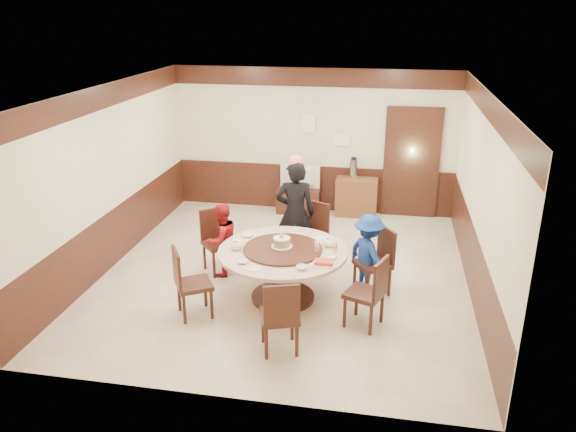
% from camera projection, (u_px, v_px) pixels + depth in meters
% --- Properties ---
extents(room, '(6.00, 6.04, 2.84)m').
position_uv_depth(room, '(286.00, 207.00, 8.32)').
color(room, beige).
rests_on(room, ground).
extents(banquet_table, '(1.78, 1.78, 0.78)m').
position_uv_depth(banquet_table, '(283.00, 264.00, 7.76)').
color(banquet_table, '#371911').
rests_on(banquet_table, ground).
extents(chair_0, '(0.61, 0.61, 0.97)m').
position_uv_depth(chair_0, '(374.00, 273.00, 8.01)').
color(chair_0, '#371911').
rests_on(chair_0, ground).
extents(chair_1, '(0.58, 0.59, 0.97)m').
position_uv_depth(chair_1, '(311.00, 244.00, 8.98)').
color(chair_1, '#371911').
rests_on(chair_1, ground).
extents(chair_2, '(0.62, 0.62, 0.97)m').
position_uv_depth(chair_2, '(219.00, 252.00, 8.70)').
color(chair_2, '#371911').
rests_on(chair_2, ground).
extents(chair_3, '(0.61, 0.60, 0.97)m').
position_uv_depth(chair_3, '(193.00, 295.00, 7.42)').
color(chair_3, '#371911').
rests_on(chair_3, ground).
extents(chair_4, '(0.56, 0.56, 0.97)m').
position_uv_depth(chair_4, '(280.00, 328.00, 6.65)').
color(chair_4, '#371911').
rests_on(chair_4, ground).
extents(chair_5, '(0.57, 0.57, 0.97)m').
position_uv_depth(chair_5, '(365.00, 304.00, 7.18)').
color(chair_5, '#371911').
rests_on(chair_5, ground).
extents(person_standing, '(0.67, 0.50, 1.69)m').
position_uv_depth(person_standing, '(295.00, 213.00, 8.75)').
color(person_standing, black).
rests_on(person_standing, ground).
extents(person_red, '(0.68, 0.70, 1.14)m').
position_uv_depth(person_red, '(222.00, 240.00, 8.47)').
color(person_red, '#A51619').
rests_on(person_red, ground).
extents(person_blue, '(0.83, 0.86, 1.18)m').
position_uv_depth(person_blue, '(368.00, 254.00, 7.93)').
color(person_blue, navy).
rests_on(person_blue, ground).
extents(birthday_cake, '(0.29, 0.29, 0.20)m').
position_uv_depth(birthday_cake, '(282.00, 242.00, 7.69)').
color(birthday_cake, white).
rests_on(birthday_cake, banquet_table).
extents(teapot_left, '(0.17, 0.15, 0.13)m').
position_uv_depth(teapot_left, '(236.00, 246.00, 7.67)').
color(teapot_left, white).
rests_on(teapot_left, banquet_table).
extents(teapot_right, '(0.17, 0.15, 0.13)m').
position_uv_depth(teapot_right, '(328.00, 243.00, 7.77)').
color(teapot_right, white).
rests_on(teapot_right, banquet_table).
extents(bowl_0, '(0.15, 0.15, 0.04)m').
position_uv_depth(bowl_0, '(248.00, 235.00, 8.12)').
color(bowl_0, white).
rests_on(bowl_0, banquet_table).
extents(bowl_1, '(0.15, 0.15, 0.05)m').
position_uv_depth(bowl_1, '(302.00, 268.00, 7.12)').
color(bowl_1, white).
rests_on(bowl_1, banquet_table).
extents(bowl_2, '(0.14, 0.14, 0.03)m').
position_uv_depth(bowl_2, '(243.00, 262.00, 7.29)').
color(bowl_2, white).
rests_on(bowl_2, banquet_table).
extents(bowl_3, '(0.15, 0.15, 0.05)m').
position_uv_depth(bowl_3, '(331.00, 257.00, 7.40)').
color(bowl_3, white).
rests_on(bowl_3, banquet_table).
extents(bowl_4, '(0.15, 0.15, 0.04)m').
position_uv_depth(bowl_4, '(237.00, 243.00, 7.88)').
color(bowl_4, white).
rests_on(bowl_4, banquet_table).
extents(saucer_near, '(0.18, 0.18, 0.01)m').
position_uv_depth(saucer_near, '(254.00, 269.00, 7.13)').
color(saucer_near, white).
rests_on(saucer_near, banquet_table).
extents(saucer_far, '(0.18, 0.18, 0.01)m').
position_uv_depth(saucer_far, '(320.00, 238.00, 8.07)').
color(saucer_far, white).
rests_on(saucer_far, banquet_table).
extents(shrimp_platter, '(0.30, 0.20, 0.06)m').
position_uv_depth(shrimp_platter, '(324.00, 263.00, 7.23)').
color(shrimp_platter, white).
rests_on(shrimp_platter, banquet_table).
extents(bottle_0, '(0.06, 0.06, 0.16)m').
position_uv_depth(bottle_0, '(317.00, 247.00, 7.57)').
color(bottle_0, white).
rests_on(bottle_0, banquet_table).
extents(bottle_1, '(0.06, 0.06, 0.16)m').
position_uv_depth(bottle_1, '(335.00, 247.00, 7.59)').
color(bottle_1, white).
rests_on(bottle_1, banquet_table).
extents(tv_stand, '(0.85, 0.45, 0.50)m').
position_uv_depth(tv_stand, '(299.00, 200.00, 11.18)').
color(tv_stand, '#371911').
rests_on(tv_stand, ground).
extents(television, '(0.80, 0.15, 0.46)m').
position_uv_depth(television, '(299.00, 177.00, 11.01)').
color(television, gray).
rests_on(television, tv_stand).
extents(side_cabinet, '(0.80, 0.40, 0.75)m').
position_uv_depth(side_cabinet, '(356.00, 197.00, 10.97)').
color(side_cabinet, brown).
rests_on(side_cabinet, ground).
extents(thermos, '(0.15, 0.15, 0.38)m').
position_uv_depth(thermos, '(353.00, 169.00, 10.78)').
color(thermos, silver).
rests_on(thermos, side_cabinet).
extents(notice_left, '(0.25, 0.00, 0.35)m').
position_uv_depth(notice_left, '(308.00, 124.00, 10.81)').
color(notice_left, white).
rests_on(notice_left, room).
extents(notice_right, '(0.30, 0.00, 0.22)m').
position_uv_depth(notice_right, '(341.00, 140.00, 10.81)').
color(notice_right, white).
rests_on(notice_right, room).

